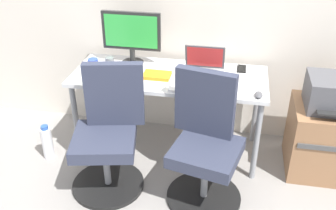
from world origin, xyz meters
TOP-DOWN VIEW (x-y plane):
  - ground_plane at (0.00, 0.00)m, footprint 5.28×5.28m
  - desk at (0.00, 0.00)m, footprint 1.52×0.62m
  - office_chair_left at (-0.35, -0.51)m, footprint 0.54×0.54m
  - office_chair_right at (0.35, -0.51)m, footprint 0.54×0.54m
  - side_cabinet at (1.23, -0.03)m, footprint 0.51×0.51m
  - printer at (1.23, -0.04)m, footprint 0.38×0.40m
  - water_bottle_on_floor at (-0.97, -0.32)m, footprint 0.09×0.09m
  - desktop_monitor at (-0.34, 0.17)m, footprint 0.48×0.18m
  - open_laptop at (0.26, 0.04)m, footprint 0.31×0.29m
  - keyboard_by_monitor at (-0.38, -0.23)m, footprint 0.34×0.12m
  - keyboard_by_laptop at (0.21, -0.23)m, footprint 0.34×0.12m
  - mouse_by_monitor at (0.68, -0.24)m, footprint 0.06×0.10m
  - mouse_by_laptop at (0.50, -0.24)m, footprint 0.06×0.10m
  - coffee_mug at (-0.62, -0.02)m, footprint 0.08×0.08m
  - pen_cup at (-0.48, 0.00)m, footprint 0.07×0.07m
  - phone_near_laptop at (-0.28, -0.07)m, footprint 0.07×0.14m
  - phone_near_monitor at (0.55, 0.21)m, footprint 0.07×0.14m
  - notebook at (-0.09, -0.06)m, footprint 0.21×0.15m

SIDE VIEW (x-z plane):
  - ground_plane at x=0.00m, z-range 0.00..0.00m
  - water_bottle_on_floor at x=-0.97m, z-range -0.01..0.30m
  - side_cabinet at x=1.23m, z-range 0.00..0.56m
  - office_chair_left at x=-0.35m, z-range -0.05..0.89m
  - office_chair_right at x=0.35m, z-range -0.05..0.89m
  - desk at x=0.00m, z-range 0.28..0.99m
  - printer at x=1.23m, z-range 0.56..0.80m
  - phone_near_laptop at x=-0.28m, z-range 0.70..0.71m
  - phone_near_monitor at x=0.55m, z-range 0.70..0.71m
  - keyboard_by_monitor at x=-0.38m, z-range 0.70..0.72m
  - keyboard_by_laptop at x=0.21m, z-range 0.70..0.72m
  - notebook at x=-0.09m, z-range 0.70..0.73m
  - mouse_by_monitor at x=0.68m, z-range 0.70..0.74m
  - mouse_by_laptop at x=0.50m, z-range 0.70..0.74m
  - coffee_mug at x=-0.62m, z-range 0.70..0.80m
  - pen_cup at x=-0.48m, z-range 0.70..0.81m
  - open_laptop at x=0.26m, z-range 0.65..0.87m
  - desktop_monitor at x=-0.34m, z-range 0.74..1.17m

